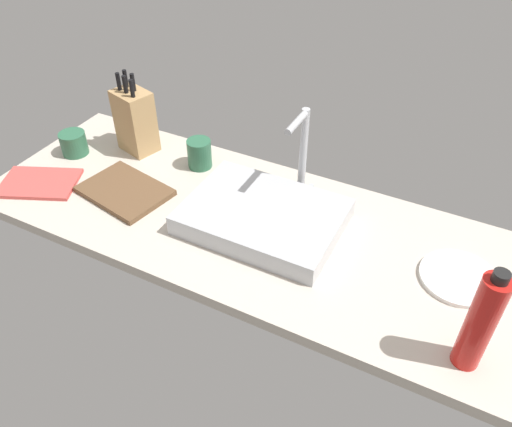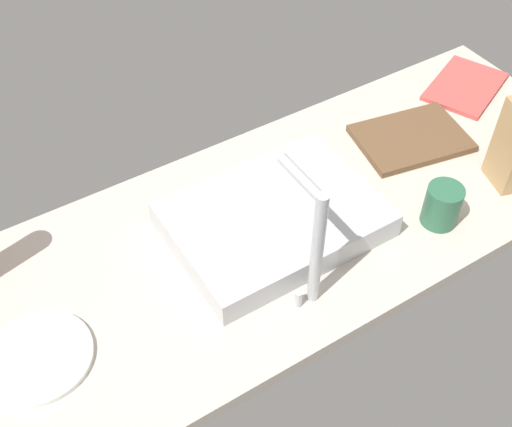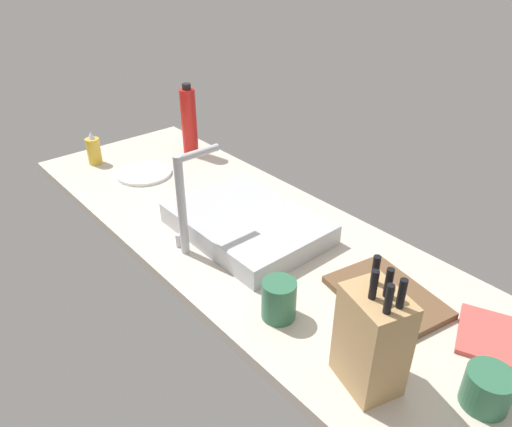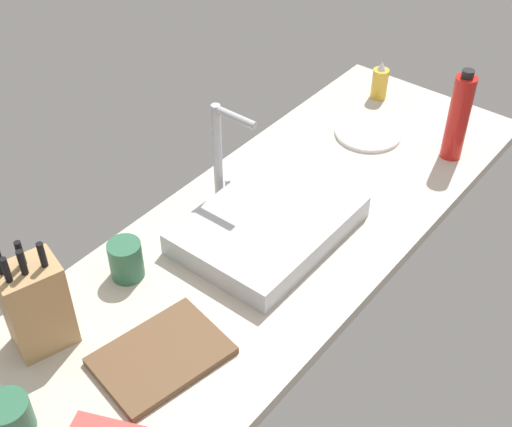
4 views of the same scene
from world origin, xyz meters
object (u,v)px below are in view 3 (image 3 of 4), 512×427
object	(u,v)px
sink_basin	(247,223)
faucet	(185,197)
water_bottle	(189,121)
coffee_mug	(487,389)
cutting_board	(387,297)
dinner_plate	(144,173)
ceramic_cup	(279,300)
knife_block	(372,339)
soap_bottle	(94,150)

from	to	relation	value
sink_basin	faucet	xyz separation A→B (cm)	(3.64, 18.21, 13.95)
water_bottle	coffee_mug	bearing A→B (deg)	169.63
cutting_board	dinner_plate	world-z (taller)	cutting_board
coffee_mug	ceramic_cup	bearing A→B (deg)	17.11
cutting_board	ceramic_cup	xyz separation A→B (cm)	(13.01, 23.93, 4.01)
knife_block	water_bottle	xyz separation A→B (cm)	(118.16, -37.60, 2.06)
faucet	soap_bottle	bearing A→B (deg)	-4.05
cutting_board	coffee_mug	xyz separation A→B (cm)	(-30.09, 10.67, 3.07)
water_bottle	cutting_board	bearing A→B (deg)	172.35
knife_block	ceramic_cup	xyz separation A→B (cm)	(25.03, 0.59, -6.31)
dinner_plate	ceramic_cup	world-z (taller)	ceramic_cup
sink_basin	water_bottle	bearing A→B (deg)	-18.89
knife_block	ceramic_cup	size ratio (longest dim) A/B	2.83
water_bottle	coffee_mug	world-z (taller)	water_bottle
sink_basin	water_bottle	xyz separation A→B (cm)	(60.62, -20.74, 10.21)
sink_basin	soap_bottle	xyz separation A→B (cm)	(76.13, 13.07, 2.43)
knife_block	dinner_plate	xyz separation A→B (cm)	(112.54, -12.91, -10.62)
coffee_mug	ceramic_cup	size ratio (longest dim) A/B	0.91
dinner_plate	coffee_mug	size ratio (longest dim) A/B	2.26
soap_bottle	ceramic_cup	world-z (taller)	soap_bottle
cutting_board	ceramic_cup	world-z (taller)	ceramic_cup
soap_bottle	dinner_plate	distance (cm)	23.54
soap_bottle	sink_basin	bearing A→B (deg)	-170.26
faucet	soap_bottle	size ratio (longest dim) A/B	2.28
cutting_board	coffee_mug	bearing A→B (deg)	160.48
sink_basin	soap_bottle	bearing A→B (deg)	9.74
cutting_board	dinner_plate	distance (cm)	101.06
cutting_board	soap_bottle	bearing A→B (deg)	9.13
knife_block	ceramic_cup	bearing A→B (deg)	17.82
dinner_plate	ceramic_cup	xyz separation A→B (cm)	(-87.51, 13.50, 4.31)
sink_basin	ceramic_cup	xyz separation A→B (cm)	(-32.52, 17.45, 1.83)
cutting_board	soap_bottle	size ratio (longest dim) A/B	2.10
knife_block	dinner_plate	distance (cm)	113.78
faucet	water_bottle	world-z (taller)	faucet
soap_bottle	water_bottle	world-z (taller)	water_bottle
knife_block	coffee_mug	world-z (taller)	knife_block
faucet	cutting_board	bearing A→B (deg)	-153.33
knife_block	water_bottle	bearing A→B (deg)	-1.18
faucet	coffee_mug	xyz separation A→B (cm)	(-79.26, -14.02, -13.06)
knife_block	cutting_board	bearing A→B (deg)	-46.28
sink_basin	knife_block	distance (cm)	60.51
ceramic_cup	dinner_plate	bearing A→B (deg)	-8.77
cutting_board	ceramic_cup	bearing A→B (deg)	61.48
faucet	ceramic_cup	world-z (taller)	faucet
knife_block	dinner_plate	size ratio (longest dim) A/B	1.37
cutting_board	water_bottle	world-z (taller)	water_bottle
soap_bottle	ceramic_cup	xyz separation A→B (cm)	(-108.65, 4.38, -0.60)
coffee_mug	ceramic_cup	world-z (taller)	ceramic_cup
soap_bottle	coffee_mug	world-z (taller)	soap_bottle
soap_bottle	knife_block	bearing A→B (deg)	178.38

